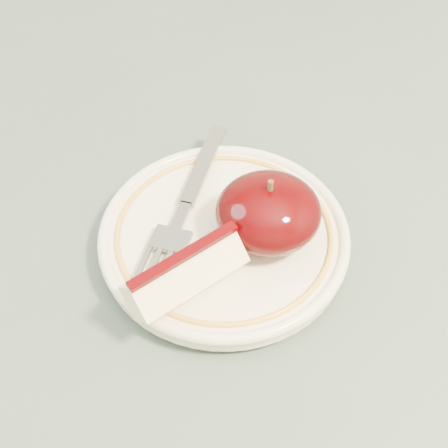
{
  "coord_description": "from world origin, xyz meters",
  "views": [
    {
      "loc": [
        0.09,
        -0.25,
        1.12
      ],
      "look_at": [
        0.1,
        0.04,
        0.78
      ],
      "focal_mm": 50.0,
      "sensor_mm": 36.0,
      "label": 1
    }
  ],
  "objects_px": {
    "table": "(101,351)",
    "plate": "(224,236)",
    "apple_half": "(268,212)",
    "fork": "(186,205)"
  },
  "relations": [
    {
      "from": "table",
      "to": "plate",
      "type": "relative_size",
      "value": 4.89
    },
    {
      "from": "table",
      "to": "apple_half",
      "type": "bearing_deg",
      "value": 14.34
    },
    {
      "from": "fork",
      "to": "apple_half",
      "type": "bearing_deg",
      "value": -95.14
    },
    {
      "from": "apple_half",
      "to": "fork",
      "type": "xyz_separation_m",
      "value": [
        -0.06,
        0.02,
        -0.02
      ]
    },
    {
      "from": "plate",
      "to": "apple_half",
      "type": "distance_m",
      "value": 0.04
    },
    {
      "from": "table",
      "to": "plate",
      "type": "distance_m",
      "value": 0.15
    },
    {
      "from": "plate",
      "to": "fork",
      "type": "distance_m",
      "value": 0.04
    },
    {
      "from": "apple_half",
      "to": "fork",
      "type": "bearing_deg",
      "value": 157.18
    },
    {
      "from": "table",
      "to": "apple_half",
      "type": "height_order",
      "value": "apple_half"
    },
    {
      "from": "plate",
      "to": "fork",
      "type": "relative_size",
      "value": 1.1
    }
  ]
}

